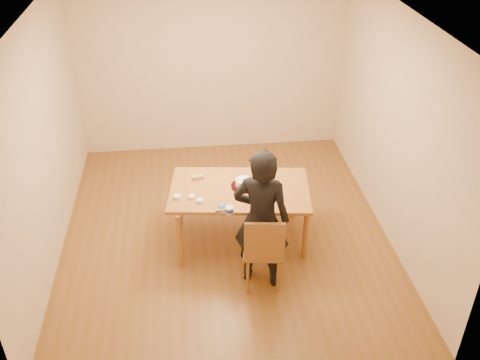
{
  "coord_description": "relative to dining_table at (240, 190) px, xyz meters",
  "views": [
    {
      "loc": [
        -0.41,
        -5.39,
        4.16
      ],
      "look_at": [
        0.16,
        -0.25,
        0.9
      ],
      "focal_mm": 40.0,
      "sensor_mm": 36.0,
      "label": 1
    }
  ],
  "objects": [
    {
      "name": "frosting_tub",
      "position": [
        -0.16,
        -0.47,
        0.06
      ],
      "size": [
        0.09,
        0.09,
        0.08
      ],
      "primitive_type": "cylinder",
      "color": "white",
      "rests_on": "dining_table"
    },
    {
      "name": "candy_box_pink",
      "position": [
        -0.47,
        0.27,
        0.03
      ],
      "size": [
        0.14,
        0.1,
        0.02
      ],
      "primitive_type": "cube",
      "rotation": [
        0.0,
        0.0,
        0.24
      ],
      "color": "#DC337F",
      "rests_on": "dining_table"
    },
    {
      "name": "frosting_dollop",
      "position": [
        -0.24,
        -0.33,
        0.04
      ],
      "size": [
        0.04,
        0.04,
        0.02
      ],
      "primitive_type": "ellipsoid",
      "color": "white",
      "rests_on": "frosting_lid"
    },
    {
      "name": "room_shell",
      "position": [
        -0.16,
        0.54,
        0.62
      ],
      "size": [
        4.0,
        4.5,
        2.7
      ],
      "color": "brown",
      "rests_on": "ground"
    },
    {
      "name": "cake",
      "position": [
        0.06,
        0.04,
        0.08
      ],
      "size": [
        0.2,
        0.2,
        0.06
      ],
      "primitive_type": "cylinder",
      "color": "white",
      "rests_on": "cake_plate"
    },
    {
      "name": "frosting_dome",
      "position": [
        0.06,
        0.04,
        0.12
      ],
      "size": [
        0.2,
        0.2,
        0.03
      ],
      "primitive_type": "ellipsoid",
      "color": "white",
      "rests_on": "cake"
    },
    {
      "name": "dining_chair",
      "position": [
        0.15,
        -0.78,
        -0.28
      ],
      "size": [
        0.43,
        0.43,
        0.04
      ],
      "primitive_type": "cube",
      "rotation": [
        0.0,
        0.0,
        -0.13
      ],
      "color": "brown",
      "rests_on": "floor"
    },
    {
      "name": "ramekin_multi",
      "position": [
        -0.72,
        -0.12,
        0.04
      ],
      "size": [
        0.08,
        0.08,
        0.04
      ],
      "primitive_type": "cylinder",
      "color": "white",
      "rests_on": "dining_table"
    },
    {
      "name": "candy_box_green",
      "position": [
        -0.48,
        0.27,
        0.05
      ],
      "size": [
        0.14,
        0.09,
        0.02
      ],
      "primitive_type": "cube",
      "rotation": [
        0.0,
        0.0,
        0.25
      ],
      "color": "green",
      "rests_on": "candy_box_pink"
    },
    {
      "name": "ramekin_green",
      "position": [
        -0.47,
        -0.23,
        0.04
      ],
      "size": [
        0.08,
        0.08,
        0.04
      ],
      "primitive_type": "cylinder",
      "color": "white",
      "rests_on": "dining_table"
    },
    {
      "name": "cake_plate",
      "position": [
        0.06,
        0.04,
        0.03
      ],
      "size": [
        0.3,
        0.3,
        0.02
      ],
      "primitive_type": "cylinder",
      "color": "#B00B36",
      "rests_on": "dining_table"
    },
    {
      "name": "frosting_lid",
      "position": [
        -0.24,
        -0.33,
        0.02
      ],
      "size": [
        0.09,
        0.09,
        0.01
      ],
      "primitive_type": "cylinder",
      "color": "#1B4FAF",
      "rests_on": "dining_table"
    },
    {
      "name": "dining_table",
      "position": [
        0.0,
        0.0,
        0.0
      ],
      "size": [
        1.73,
        1.15,
        0.04
      ],
      "primitive_type": "cube",
      "rotation": [
        0.0,
        0.0,
        -0.12
      ],
      "color": "brown",
      "rests_on": "floor"
    },
    {
      "name": "ramekin_yellow",
      "position": [
        -0.56,
        -0.14,
        0.04
      ],
      "size": [
        0.07,
        0.07,
        0.04
      ],
      "primitive_type": "cylinder",
      "color": "white",
      "rests_on": "dining_table"
    },
    {
      "name": "spatula",
      "position": [
        -0.24,
        -0.43,
        0.02
      ],
      "size": [
        0.16,
        0.03,
        0.01
      ],
      "primitive_type": "cube",
      "rotation": [
        0.0,
        0.0,
        0.08
      ],
      "color": "black",
      "rests_on": "dining_table"
    },
    {
      "name": "person",
      "position": [
        0.15,
        -0.73,
        0.1
      ],
      "size": [
        0.7,
        0.57,
        1.66
      ],
      "primitive_type": "imported",
      "rotation": [
        0.0,
        0.0,
        2.81
      ],
      "color": "black",
      "rests_on": "floor"
    }
  ]
}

